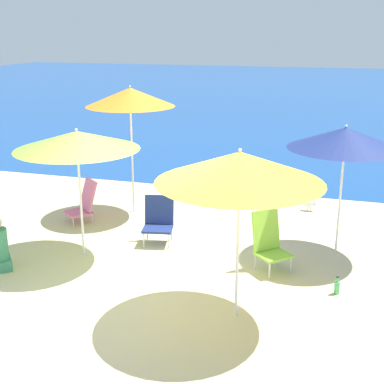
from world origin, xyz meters
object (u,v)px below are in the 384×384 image
Objects in this scene: beach_umbrella_yellow at (240,167)px; seagull at (310,204)px; beach_chair_pink at (84,203)px; beach_umbrella_navy at (345,138)px; beach_umbrella_lime at (77,140)px; beach_chair_navy at (159,219)px; beach_chair_lime at (269,241)px; water_bottle at (337,287)px; beach_umbrella_orange at (130,97)px.

seagull is at bearing 82.74° from beach_umbrella_yellow.
beach_chair_pink is 2.84× the size of seagull.
seagull is at bearing 106.27° from beach_umbrella_navy.
beach_umbrella_lime is 1.90m from beach_chair_navy.
beach_umbrella_lime is (-3.77, -1.22, -0.01)m from beach_umbrella_navy.
beach_umbrella_navy is 1.90m from beach_chair_lime.
water_bottle is at bearing 38.39° from beach_umbrella_yellow.
beach_chair_pink is at bearing -155.97° from seagull.
beach_chair_pink reaches higher than seagull.
beach_umbrella_lime is at bearing -135.54° from seagull.
water_bottle is (0.06, -1.43, -1.73)m from beach_umbrella_navy.
beach_umbrella_lime reaches higher than beach_chair_navy.
beach_umbrella_lime is 2.60× the size of beach_chair_navy.
beach_umbrella_navy is 2.65× the size of beach_chair_navy.
beach_umbrella_orange is 1.21× the size of beach_umbrella_lime.
beach_umbrella_orange is 3.84m from beach_chair_lime.
beach_umbrella_yellow is at bearing 2.29° from beach_chair_pink.
beach_umbrella_orange is at bearing 102.90° from beach_chair_lime.
beach_umbrella_lime is 7.41× the size of seagull.
beach_umbrella_orange is 9.62× the size of water_bottle.
beach_umbrella_orange is 5.01m from water_bottle.
seagull is at bearing 44.46° from beach_umbrella_lime.
beach_chair_navy is at bearing -52.94° from beach_umbrella_orange.
beach_chair_navy reaches higher than seagull.
beach_chair_pink is (-4.48, 0.18, -1.48)m from beach_umbrella_navy.
beach_umbrella_orange is at bearing 148.70° from water_bottle.
water_bottle is (3.84, -0.21, -1.72)m from beach_umbrella_lime.
beach_umbrella_lime is 0.95× the size of beach_umbrella_yellow.
beach_umbrella_yellow is (2.66, -1.14, 0.07)m from beach_umbrella_lime.
beach_umbrella_lime is at bearing 141.77° from beach_chair_lime.
beach_chair_lime is (2.83, 0.32, -1.38)m from beach_umbrella_lime.
beach_umbrella_orange is at bearing 166.28° from beach_umbrella_navy.
beach_umbrella_navy reaches higher than beach_chair_navy.
beach_chair_navy is at bearing -134.59° from seagull.
beach_umbrella_lime is 4.80m from seagull.
beach_chair_pink is at bearing 160.50° from water_bottle.
beach_umbrella_navy is at bearing 36.93° from beach_chair_pink.
beach_umbrella_yellow reaches higher than beach_chair_navy.
beach_umbrella_lime is (0.05, -2.15, -0.38)m from beach_umbrella_orange.
beach_chair_navy is (1.65, -0.56, 0.05)m from beach_chair_pink.
water_bottle is (2.90, -1.05, -0.30)m from beach_chair_navy.
beach_chair_lime is at bearing -97.54° from seagull.
beach_umbrella_navy is at bearing 92.53° from water_bottle.
seagull is (2.27, 2.30, -0.26)m from beach_chair_navy.
beach_chair_pink is 3.71m from beach_chair_lime.
beach_umbrella_lime is 2.15m from beach_chair_pink.
beach_chair_pink is at bearing 149.89° from beach_chair_navy.
beach_umbrella_navy is 2.25m from water_bottle.
beach_umbrella_navy is 3.96m from beach_umbrella_lime.
beach_chair_navy is 3.25m from seagull.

